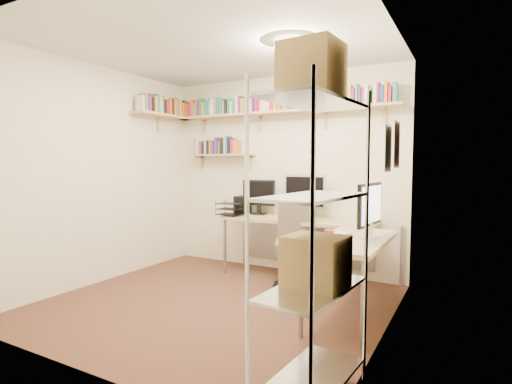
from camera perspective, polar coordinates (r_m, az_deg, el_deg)
ground at (r=4.12m, az=-5.78°, el=-15.52°), size 3.20×3.20×0.00m
room_shell at (r=3.88m, az=-5.87°, el=6.56°), size 3.24×3.04×2.52m
wall_shelves at (r=5.24m, az=-1.66°, el=11.17°), size 3.12×1.09×0.80m
corner_desk at (r=4.56m, az=6.24°, el=-4.38°), size 2.21×1.87×1.25m
office_chair at (r=4.44m, az=5.78°, el=-8.29°), size 0.60×0.61×1.02m
wire_rack at (r=2.25m, az=8.19°, el=-0.65°), size 0.45×0.81×2.02m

